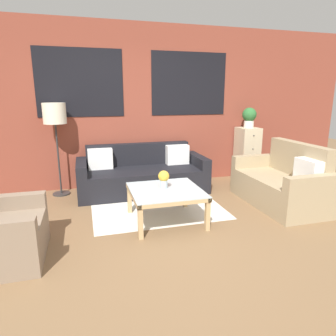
% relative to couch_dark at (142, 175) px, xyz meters
% --- Properties ---
extents(ground_plane, '(16.00, 16.00, 0.00)m').
position_rel_couch_dark_xyz_m(ground_plane, '(0.03, -1.95, -0.28)').
color(ground_plane, brown).
extents(wall_back_brick, '(8.40, 0.09, 2.80)m').
position_rel_couch_dark_xyz_m(wall_back_brick, '(0.03, 0.49, 1.13)').
color(wall_back_brick, brown).
rests_on(wall_back_brick, ground_plane).
extents(rug, '(1.86, 1.60, 0.00)m').
position_rel_couch_dark_xyz_m(rug, '(0.05, -0.74, -0.28)').
color(rug, silver).
rests_on(rug, ground_plane).
extents(couch_dark, '(2.13, 0.88, 0.78)m').
position_rel_couch_dark_xyz_m(couch_dark, '(0.00, 0.00, 0.00)').
color(couch_dark, black).
rests_on(couch_dark, ground_plane).
extents(settee_vintage, '(0.80, 1.50, 0.92)m').
position_rel_couch_dark_xyz_m(settee_vintage, '(1.90, -1.19, 0.03)').
color(settee_vintage, tan).
rests_on(settee_vintage, ground_plane).
extents(coffee_table, '(0.90, 0.90, 0.43)m').
position_rel_couch_dark_xyz_m(coffee_table, '(0.05, -1.32, 0.09)').
color(coffee_table, silver).
rests_on(coffee_table, ground_plane).
extents(floor_lamp, '(0.35, 0.35, 1.49)m').
position_rel_couch_dark_xyz_m(floor_lamp, '(-1.33, 0.19, 0.99)').
color(floor_lamp, '#2D2D2D').
rests_on(floor_lamp, ground_plane).
extents(drawer_cabinet, '(0.38, 0.41, 1.00)m').
position_rel_couch_dark_xyz_m(drawer_cabinet, '(2.11, 0.21, 0.22)').
color(drawer_cabinet, '#C6B793').
rests_on(drawer_cabinet, ground_plane).
extents(potted_plant, '(0.26, 0.26, 0.38)m').
position_rel_couch_dark_xyz_m(potted_plant, '(2.11, 0.21, 0.93)').
color(potted_plant, silver).
rests_on(potted_plant, drawer_cabinet).
extents(flower_vase, '(0.14, 0.14, 0.23)m').
position_rel_couch_dark_xyz_m(flower_vase, '(0.04, -1.26, 0.29)').
color(flower_vase, '#ADBCC6').
rests_on(flower_vase, coffee_table).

